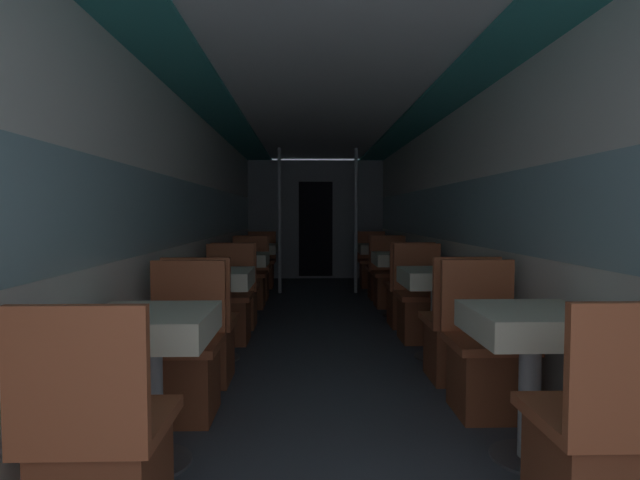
% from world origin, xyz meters
% --- Properties ---
extents(wall_left, '(0.05, 10.27, 2.24)m').
position_xyz_m(wall_left, '(-1.30, 3.73, 1.13)').
color(wall_left, silver).
rests_on(wall_left, ground_plane).
extents(wall_right, '(0.05, 10.27, 2.24)m').
position_xyz_m(wall_right, '(1.30, 3.73, 1.13)').
color(wall_right, silver).
rests_on(wall_right, ground_plane).
extents(ceiling_panel, '(2.61, 10.27, 0.07)m').
position_xyz_m(ceiling_panel, '(0.00, 3.73, 2.28)').
color(ceiling_panel, silver).
rests_on(ceiling_panel, wall_left).
extents(bulkhead_far, '(2.56, 0.09, 2.24)m').
position_xyz_m(bulkhead_far, '(0.00, 8.06, 1.11)').
color(bulkhead_far, gray).
rests_on(bulkhead_far, ground_plane).
extents(dining_table_left_0, '(0.59, 0.59, 0.76)m').
position_xyz_m(dining_table_left_0, '(-0.93, 0.97, 0.63)').
color(dining_table_left_0, '#4C4C51').
rests_on(dining_table_left_0, ground_plane).
extents(chair_left_near_0, '(0.47, 0.47, 0.93)m').
position_xyz_m(chair_left_near_0, '(-0.93, 0.39, 0.29)').
color(chair_left_near_0, brown).
rests_on(chair_left_near_0, ground_plane).
extents(chair_left_far_0, '(0.47, 0.47, 0.93)m').
position_xyz_m(chair_left_far_0, '(-0.93, 1.56, 0.29)').
color(chair_left_far_0, brown).
rests_on(chair_left_far_0, ground_plane).
extents(dining_table_left_1, '(0.59, 0.59, 0.76)m').
position_xyz_m(dining_table_left_1, '(-0.93, 2.74, 0.63)').
color(dining_table_left_1, '#4C4C51').
rests_on(dining_table_left_1, ground_plane).
extents(chair_left_near_1, '(0.47, 0.47, 0.93)m').
position_xyz_m(chair_left_near_1, '(-0.93, 2.15, 0.29)').
color(chair_left_near_1, brown).
rests_on(chair_left_near_1, ground_plane).
extents(chair_left_far_1, '(0.47, 0.47, 0.93)m').
position_xyz_m(chair_left_far_1, '(-0.93, 3.32, 0.29)').
color(chair_left_far_1, brown).
rests_on(chair_left_far_1, ground_plane).
extents(dining_table_left_2, '(0.59, 0.59, 0.76)m').
position_xyz_m(dining_table_left_2, '(-0.93, 4.50, 0.63)').
color(dining_table_left_2, '#4C4C51').
rests_on(dining_table_left_2, ground_plane).
extents(chair_left_near_2, '(0.47, 0.47, 0.93)m').
position_xyz_m(chair_left_near_2, '(-0.93, 3.92, 0.29)').
color(chair_left_near_2, brown).
rests_on(chair_left_near_2, ground_plane).
extents(chair_left_far_2, '(0.47, 0.47, 0.93)m').
position_xyz_m(chair_left_far_2, '(-0.93, 5.09, 0.29)').
color(chair_left_far_2, brown).
rests_on(chair_left_far_2, ground_plane).
extents(dining_table_left_3, '(0.59, 0.59, 0.76)m').
position_xyz_m(dining_table_left_3, '(-0.93, 6.27, 0.63)').
color(dining_table_left_3, '#4C4C51').
rests_on(dining_table_left_3, ground_plane).
extents(chair_left_near_3, '(0.47, 0.47, 0.93)m').
position_xyz_m(chair_left_near_3, '(-0.93, 5.68, 0.29)').
color(chair_left_near_3, brown).
rests_on(chair_left_near_3, ground_plane).
extents(chair_left_far_3, '(0.47, 0.47, 0.93)m').
position_xyz_m(chair_left_far_3, '(-0.93, 6.85, 0.29)').
color(chair_left_far_3, brown).
rests_on(chair_left_far_3, ground_plane).
extents(support_pole_left_3, '(0.05, 0.05, 2.24)m').
position_xyz_m(support_pole_left_3, '(-0.59, 6.27, 1.12)').
color(support_pole_left_3, silver).
rests_on(support_pole_left_3, ground_plane).
extents(dining_table_right_0, '(0.59, 0.59, 0.76)m').
position_xyz_m(dining_table_right_0, '(0.93, 0.97, 0.63)').
color(dining_table_right_0, '#4C4C51').
rests_on(dining_table_right_0, ground_plane).
extents(chair_right_near_0, '(0.47, 0.47, 0.93)m').
position_xyz_m(chair_right_near_0, '(0.93, 0.39, 0.29)').
color(chair_right_near_0, brown).
rests_on(chair_right_near_0, ground_plane).
extents(chair_right_far_0, '(0.47, 0.47, 0.93)m').
position_xyz_m(chair_right_far_0, '(0.93, 1.56, 0.29)').
color(chair_right_far_0, brown).
rests_on(chair_right_far_0, ground_plane).
extents(dining_table_right_1, '(0.59, 0.59, 0.76)m').
position_xyz_m(dining_table_right_1, '(0.93, 2.74, 0.63)').
color(dining_table_right_1, '#4C4C51').
rests_on(dining_table_right_1, ground_plane).
extents(chair_right_near_1, '(0.47, 0.47, 0.93)m').
position_xyz_m(chair_right_near_1, '(0.93, 2.15, 0.29)').
color(chair_right_near_1, brown).
rests_on(chair_right_near_1, ground_plane).
extents(chair_right_far_1, '(0.47, 0.47, 0.93)m').
position_xyz_m(chair_right_far_1, '(0.93, 3.32, 0.29)').
color(chair_right_far_1, brown).
rests_on(chair_right_far_1, ground_plane).
extents(dining_table_right_2, '(0.59, 0.59, 0.76)m').
position_xyz_m(dining_table_right_2, '(0.93, 4.50, 0.63)').
color(dining_table_right_2, '#4C4C51').
rests_on(dining_table_right_2, ground_plane).
extents(chair_right_near_2, '(0.47, 0.47, 0.93)m').
position_xyz_m(chair_right_near_2, '(0.93, 3.92, 0.29)').
color(chair_right_near_2, brown).
rests_on(chair_right_near_2, ground_plane).
extents(chair_right_far_2, '(0.47, 0.47, 0.93)m').
position_xyz_m(chair_right_far_2, '(0.93, 5.09, 0.29)').
color(chair_right_far_2, brown).
rests_on(chair_right_far_2, ground_plane).
extents(dining_table_right_3, '(0.59, 0.59, 0.76)m').
position_xyz_m(dining_table_right_3, '(0.93, 6.27, 0.63)').
color(dining_table_right_3, '#4C4C51').
rests_on(dining_table_right_3, ground_plane).
extents(chair_right_near_3, '(0.47, 0.47, 0.93)m').
position_xyz_m(chair_right_near_3, '(0.93, 5.68, 0.29)').
color(chair_right_near_3, brown).
rests_on(chair_right_near_3, ground_plane).
extents(chair_right_far_3, '(0.47, 0.47, 0.93)m').
position_xyz_m(chair_right_far_3, '(0.93, 6.85, 0.29)').
color(chair_right_far_3, brown).
rests_on(chair_right_far_3, ground_plane).
extents(support_pole_right_3, '(0.05, 0.05, 2.24)m').
position_xyz_m(support_pole_right_3, '(0.59, 6.27, 1.12)').
color(support_pole_right_3, silver).
rests_on(support_pole_right_3, ground_plane).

